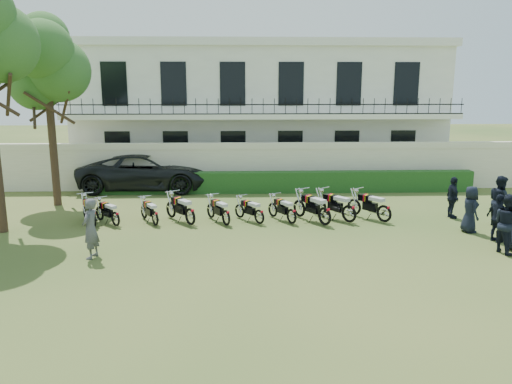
# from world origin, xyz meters

# --- Properties ---
(ground) EXTENTS (100.00, 100.00, 0.00)m
(ground) POSITION_xyz_m (0.00, 0.00, 0.00)
(ground) COLOR #324F1F
(ground) RESTS_ON ground
(perimeter_wall) EXTENTS (30.00, 0.35, 2.30)m
(perimeter_wall) POSITION_xyz_m (0.00, 8.00, 1.17)
(perimeter_wall) COLOR #EFE5C9
(perimeter_wall) RESTS_ON ground
(hedge) EXTENTS (18.00, 0.60, 1.00)m
(hedge) POSITION_xyz_m (1.00, 7.20, 0.50)
(hedge) COLOR #173F16
(hedge) RESTS_ON ground
(building) EXTENTS (20.40, 9.60, 7.40)m
(building) POSITION_xyz_m (0.00, 13.96, 3.71)
(building) COLOR white
(building) RESTS_ON ground
(tree_west_near) EXTENTS (3.40, 3.20, 7.90)m
(tree_west_near) POSITION_xyz_m (-8.96, 5.00, 5.89)
(tree_west_near) COLOR #473323
(tree_west_near) RESTS_ON ground
(motorcycle_0) EXTENTS (1.00, 1.74, 1.05)m
(motorcycle_0) POSITION_xyz_m (-6.48, 1.39, 0.48)
(motorcycle_0) COLOR black
(motorcycle_0) RESTS_ON ground
(motorcycle_1) EXTENTS (1.22, 1.30, 0.93)m
(motorcycle_1) POSITION_xyz_m (-5.71, 1.47, 0.43)
(motorcycle_1) COLOR black
(motorcycle_1) RESTS_ON ground
(motorcycle_2) EXTENTS (0.92, 1.50, 0.92)m
(motorcycle_2) POSITION_xyz_m (-4.29, 1.51, 0.42)
(motorcycle_2) COLOR black
(motorcycle_2) RESTS_ON ground
(motorcycle_3) EXTENTS (1.29, 1.64, 1.09)m
(motorcycle_3) POSITION_xyz_m (-3.02, 1.51, 0.50)
(motorcycle_3) COLOR black
(motorcycle_3) RESTS_ON ground
(motorcycle_4) EXTENTS (0.96, 1.61, 0.98)m
(motorcycle_4) POSITION_xyz_m (-1.72, 1.42, 0.45)
(motorcycle_4) COLOR black
(motorcycle_4) RESTS_ON ground
(motorcycle_5) EXTENTS (1.11, 1.38, 0.92)m
(motorcycle_5) POSITION_xyz_m (-0.50, 1.58, 0.43)
(motorcycle_5) COLOR black
(motorcycle_5) RESTS_ON ground
(motorcycle_6) EXTENTS (0.97, 1.56, 0.96)m
(motorcycle_6) POSITION_xyz_m (0.68, 1.55, 0.44)
(motorcycle_6) COLOR black
(motorcycle_6) RESTS_ON ground
(motorcycle_7) EXTENTS (1.21, 1.87, 1.16)m
(motorcycle_7) POSITION_xyz_m (1.86, 1.28, 0.54)
(motorcycle_7) COLOR black
(motorcycle_7) RESTS_ON ground
(motorcycle_8) EXTENTS (1.42, 1.66, 1.14)m
(motorcycle_8) POSITION_xyz_m (2.83, 1.63, 0.52)
(motorcycle_8) COLOR black
(motorcycle_8) RESTS_ON ground
(motorcycle_9) EXTENTS (1.35, 1.66, 1.11)m
(motorcycle_9) POSITION_xyz_m (4.14, 1.63, 0.51)
(motorcycle_9) COLOR black
(motorcycle_9) RESTS_ON ground
(suv) EXTENTS (6.46, 3.04, 1.79)m
(suv) POSITION_xyz_m (-5.73, 8.10, 0.89)
(suv) COLOR black
(suv) RESTS_ON ground
(inspector) EXTENTS (0.56, 0.73, 1.80)m
(inspector) POSITION_xyz_m (-5.62, -1.87, 0.90)
(inspector) COLOR #58585D
(inspector) RESTS_ON ground
(officer_1) EXTENTS (0.87, 1.02, 1.83)m
(officer_1) POSITION_xyz_m (6.87, -1.84, 0.91)
(officer_1) COLOR black
(officer_1) RESTS_ON ground
(officer_2) EXTENTS (0.64, 1.01, 1.59)m
(officer_2) POSITION_xyz_m (7.15, -0.80, 0.80)
(officer_2) COLOR black
(officer_2) RESTS_ON ground
(officer_3) EXTENTS (0.55, 0.81, 1.62)m
(officer_3) POSITION_xyz_m (6.76, 0.35, 0.81)
(officer_3) COLOR black
(officer_3) RESTS_ON ground
(officer_4) EXTENTS (0.71, 0.90, 1.85)m
(officer_4) POSITION_xyz_m (8.19, 1.09, 0.93)
(officer_4) COLOR black
(officer_4) RESTS_ON ground
(officer_5) EXTENTS (0.43, 0.96, 1.61)m
(officer_5) POSITION_xyz_m (6.95, 2.23, 0.80)
(officer_5) COLOR black
(officer_5) RESTS_ON ground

